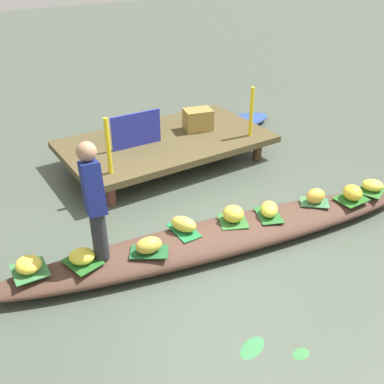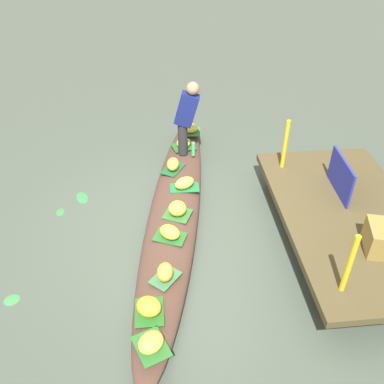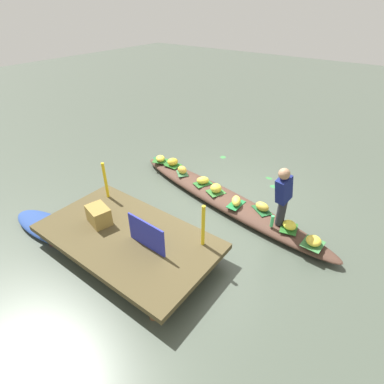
% 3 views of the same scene
% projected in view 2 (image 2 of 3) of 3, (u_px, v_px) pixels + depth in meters
% --- Properties ---
extents(canal_water, '(40.00, 40.00, 0.00)m').
position_uv_depth(canal_water, '(174.00, 219.00, 6.06)').
color(canal_water, '#454F42').
rests_on(canal_water, ground).
extents(dock_platform, '(3.20, 1.80, 0.40)m').
position_uv_depth(dock_platform, '(350.00, 218.00, 5.57)').
color(dock_platform, '#4D4227').
rests_on(dock_platform, ground).
extents(vendor_boat, '(5.38, 1.61, 0.26)m').
position_uv_depth(vendor_boat, '(174.00, 213.00, 5.98)').
color(vendor_boat, '#4B3227').
rests_on(vendor_boat, ground).
extents(leaf_mat_0, '(0.40, 0.47, 0.01)m').
position_uv_depth(leaf_mat_0, '(170.00, 237.00, 5.39)').
color(leaf_mat_0, '#266027').
rests_on(leaf_mat_0, vendor_boat).
extents(banana_bunch_0, '(0.34, 0.35, 0.16)m').
position_uv_depth(banana_bunch_0, '(170.00, 232.00, 5.34)').
color(banana_bunch_0, yellow).
rests_on(banana_bunch_0, vendor_boat).
extents(leaf_mat_1, '(0.24, 0.43, 0.01)m').
position_uv_depth(leaf_mat_1, '(185.00, 188.00, 6.23)').
color(leaf_mat_1, '#1E7037').
rests_on(leaf_mat_1, vendor_boat).
extents(banana_bunch_1, '(0.31, 0.36, 0.17)m').
position_uv_depth(banana_bunch_1, '(185.00, 183.00, 6.18)').
color(banana_bunch_1, '#ECD74A').
rests_on(banana_bunch_1, vendor_boat).
extents(leaf_mat_2, '(0.42, 0.41, 0.01)m').
position_uv_depth(leaf_mat_2, '(165.00, 278.00, 4.84)').
color(leaf_mat_2, '#3B7244').
rests_on(leaf_mat_2, vendor_boat).
extents(banana_bunch_2, '(0.27, 0.22, 0.19)m').
position_uv_depth(banana_bunch_2, '(165.00, 272.00, 4.79)').
color(banana_bunch_2, gold).
rests_on(banana_bunch_2, vendor_boat).
extents(leaf_mat_3, '(0.38, 0.43, 0.01)m').
position_uv_depth(leaf_mat_3, '(184.00, 146.00, 7.17)').
color(leaf_mat_3, '#236122').
rests_on(leaf_mat_3, vendor_boat).
extents(banana_bunch_3, '(0.34, 0.33, 0.15)m').
position_uv_depth(banana_bunch_3, '(183.00, 143.00, 7.12)').
color(banana_bunch_3, yellow).
rests_on(banana_bunch_3, vendor_boat).
extents(leaf_mat_4, '(0.38, 0.31, 0.01)m').
position_uv_depth(leaf_mat_4, '(149.00, 312.00, 4.46)').
color(leaf_mat_4, '#256320').
rests_on(leaf_mat_4, vendor_boat).
extents(banana_bunch_4, '(0.35, 0.36, 0.19)m').
position_uv_depth(banana_bunch_4, '(149.00, 306.00, 4.41)').
color(banana_bunch_4, gold).
rests_on(banana_bunch_4, vendor_boat).
extents(leaf_mat_5, '(0.35, 0.39, 0.01)m').
position_uv_depth(leaf_mat_5, '(190.00, 132.00, 7.58)').
color(leaf_mat_5, '#38763E').
rests_on(leaf_mat_5, vendor_boat).
extents(banana_bunch_5, '(0.30, 0.30, 0.15)m').
position_uv_depth(banana_bunch_5, '(190.00, 128.00, 7.53)').
color(banana_bunch_5, yellow).
rests_on(banana_bunch_5, vendor_boat).
extents(leaf_mat_6, '(0.47, 0.42, 0.01)m').
position_uv_depth(leaf_mat_6, '(151.00, 346.00, 4.14)').
color(leaf_mat_6, '#2B6828').
rests_on(leaf_mat_6, vendor_boat).
extents(banana_bunch_6, '(0.35, 0.35, 0.14)m').
position_uv_depth(banana_bunch_6, '(151.00, 342.00, 4.10)').
color(banana_bunch_6, yellow).
rests_on(banana_bunch_6, vendor_boat).
extents(leaf_mat_7, '(0.47, 0.42, 0.01)m').
position_uv_depth(leaf_mat_7, '(173.00, 169.00, 6.63)').
color(leaf_mat_7, '#1C5428').
rests_on(leaf_mat_7, vendor_boat).
extents(banana_bunch_7, '(0.31, 0.23, 0.17)m').
position_uv_depth(banana_bunch_7, '(173.00, 164.00, 6.58)').
color(banana_bunch_7, gold).
rests_on(banana_bunch_7, vendor_boat).
extents(leaf_mat_8, '(0.43, 0.45, 0.01)m').
position_uv_depth(leaf_mat_8, '(178.00, 214.00, 5.75)').
color(leaf_mat_8, '#306A2D').
rests_on(leaf_mat_8, vendor_boat).
extents(banana_bunch_8, '(0.34, 0.34, 0.20)m').
position_uv_depth(banana_bunch_8, '(177.00, 208.00, 5.69)').
color(banana_bunch_8, yellow).
rests_on(banana_bunch_8, vendor_boat).
extents(vendor_person, '(0.25, 0.43, 1.25)m').
position_uv_depth(vendor_person, '(186.00, 115.00, 6.58)').
color(vendor_person, '#28282D').
rests_on(vendor_person, vendor_boat).
extents(water_bottle, '(0.06, 0.06, 0.24)m').
position_uv_depth(water_bottle, '(193.00, 149.00, 6.88)').
color(water_bottle, '#43BA69').
rests_on(water_bottle, vendor_boat).
extents(market_banner, '(0.79, 0.05, 0.52)m').
position_uv_depth(market_banner, '(341.00, 176.00, 5.77)').
color(market_banner, '#252C9D').
rests_on(market_banner, dock_platform).
extents(railing_post_west, '(0.06, 0.06, 0.78)m').
position_uv_depth(railing_post_west, '(285.00, 144.00, 6.20)').
color(railing_post_west, yellow).
rests_on(railing_post_west, dock_platform).
extents(railing_post_east, '(0.06, 0.06, 0.78)m').
position_uv_depth(railing_post_east, '(349.00, 264.00, 4.30)').
color(railing_post_east, yellow).
rests_on(railing_post_east, dock_platform).
extents(produce_crate, '(0.51, 0.42, 0.34)m').
position_uv_depth(produce_crate, '(381.00, 238.00, 4.93)').
color(produce_crate, olive).
rests_on(produce_crate, dock_platform).
extents(drifting_plant_1, '(0.34, 0.26, 0.01)m').
position_uv_depth(drifting_plant_1, '(82.00, 198.00, 6.46)').
color(drifting_plant_1, '#337A42').
rests_on(drifting_plant_1, ground).
extents(drifting_plant_2, '(0.22, 0.23, 0.01)m').
position_uv_depth(drifting_plant_2, '(12.00, 300.00, 4.91)').
color(drifting_plant_2, '#3B8142').
rests_on(drifting_plant_2, ground).
extents(drifting_plant_3, '(0.18, 0.12, 0.01)m').
position_uv_depth(drifting_plant_3, '(60.00, 212.00, 6.19)').
color(drifting_plant_3, '#35783B').
rests_on(drifting_plant_3, ground).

